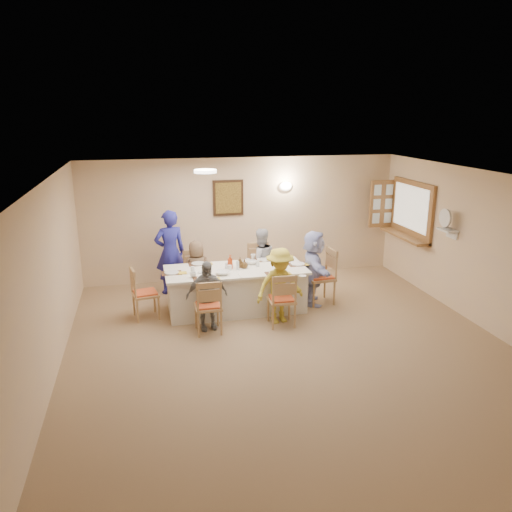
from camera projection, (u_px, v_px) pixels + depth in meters
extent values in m
plane|color=#85694C|center=(290.00, 349.00, 7.37)|extent=(7.00, 7.00, 0.00)
plane|color=beige|center=(243.00, 219.00, 10.30)|extent=(6.50, 0.00, 6.50)
plane|color=beige|center=(428.00, 405.00, 3.75)|extent=(6.50, 0.00, 6.50)
plane|color=beige|center=(47.00, 286.00, 6.32)|extent=(0.00, 7.00, 7.00)
plane|color=beige|center=(493.00, 254.00, 7.73)|extent=(0.00, 7.00, 7.00)
plane|color=white|center=(294.00, 180.00, 6.68)|extent=(7.00, 7.00, 0.00)
cube|color=black|center=(228.00, 198.00, 10.08)|extent=(0.62, 0.04, 0.72)
cube|color=black|center=(228.00, 198.00, 10.06)|extent=(0.52, 0.02, 0.62)
ellipsoid|color=white|center=(286.00, 186.00, 10.26)|extent=(0.26, 0.09, 0.18)
cylinder|color=white|center=(205.00, 171.00, 7.87)|extent=(0.36, 0.36, 0.05)
cube|color=#9C6838|center=(412.00, 210.00, 9.89)|extent=(0.06, 1.50, 1.15)
cube|color=#9C6838|center=(404.00, 236.00, 10.01)|extent=(0.30, 1.50, 0.05)
cube|color=#9C6838|center=(382.00, 204.00, 10.55)|extent=(0.55, 0.04, 1.00)
cube|color=white|center=(447.00, 230.00, 8.64)|extent=(0.22, 0.36, 0.03)
cube|color=silver|center=(236.00, 289.00, 8.73)|extent=(2.43, 1.03, 0.76)
imported|color=brown|center=(197.00, 270.00, 9.19)|extent=(0.65, 0.51, 1.13)
imported|color=#B2B3BB|center=(260.00, 262.00, 9.42)|extent=(0.75, 0.65, 1.29)
imported|color=gray|center=(207.00, 295.00, 7.91)|extent=(0.72, 0.41, 1.14)
imported|color=gold|center=(280.00, 286.00, 8.15)|extent=(0.99, 0.77, 1.27)
imported|color=#C1C9FF|center=(313.00, 268.00, 8.95)|extent=(1.40, 0.84, 1.36)
imported|color=navy|center=(170.00, 252.00, 9.46)|extent=(0.75, 0.64, 1.62)
cube|color=#472B19|center=(204.00, 279.00, 8.10)|extent=(0.37, 0.27, 0.01)
cylinder|color=white|center=(204.00, 278.00, 8.10)|extent=(0.24, 0.24, 0.01)
cube|color=gold|center=(216.00, 278.00, 8.09)|extent=(0.13, 0.13, 0.01)
cube|color=#472B19|center=(276.00, 274.00, 8.36)|extent=(0.34, 0.25, 0.01)
cylinder|color=white|center=(276.00, 273.00, 8.36)|extent=(0.23, 0.23, 0.01)
cube|color=gold|center=(287.00, 273.00, 8.35)|extent=(0.14, 0.14, 0.01)
cube|color=#472B19|center=(198.00, 264.00, 8.89)|extent=(0.35, 0.26, 0.01)
cylinder|color=white|center=(198.00, 263.00, 8.89)|extent=(0.24, 0.24, 0.02)
cube|color=gold|center=(209.00, 264.00, 8.88)|extent=(0.13, 0.13, 0.01)
cube|color=#472B19|center=(264.00, 260.00, 9.15)|extent=(0.37, 0.28, 0.01)
cylinder|color=white|center=(264.00, 259.00, 9.14)|extent=(0.25, 0.25, 0.02)
cube|color=gold|center=(274.00, 259.00, 9.14)|extent=(0.14, 0.14, 0.01)
cube|color=#472B19|center=(172.00, 273.00, 8.39)|extent=(0.34, 0.25, 0.01)
cylinder|color=white|center=(172.00, 272.00, 8.38)|extent=(0.24, 0.24, 0.02)
cube|color=gold|center=(183.00, 273.00, 8.38)|extent=(0.14, 0.14, 0.01)
cube|color=#472B19|center=(298.00, 264.00, 8.87)|extent=(0.34, 0.25, 0.01)
cylinder|color=white|center=(298.00, 264.00, 8.86)|extent=(0.25, 0.25, 0.02)
cube|color=gold|center=(308.00, 264.00, 8.86)|extent=(0.14, 0.14, 0.01)
imported|color=white|center=(193.00, 275.00, 8.17)|extent=(0.12, 0.12, 0.08)
imported|color=white|center=(253.00, 256.00, 9.21)|extent=(0.15, 0.15, 0.09)
imported|color=white|center=(223.00, 273.00, 8.31)|extent=(0.39, 0.39, 0.06)
imported|color=white|center=(251.00, 262.00, 8.89)|extent=(0.33, 0.33, 0.06)
imported|color=#B3350F|center=(230.00, 262.00, 8.59)|extent=(0.15, 0.15, 0.25)
imported|color=#493013|center=(240.00, 262.00, 8.67)|extent=(0.13, 0.13, 0.19)
imported|color=#493013|center=(244.00, 264.00, 8.64)|extent=(0.13, 0.13, 0.16)
cylinder|color=silver|center=(227.00, 265.00, 8.62)|extent=(0.06, 0.06, 0.09)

